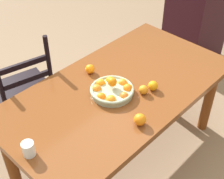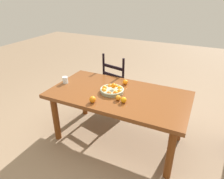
{
  "view_description": "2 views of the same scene",
  "coord_description": "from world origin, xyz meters",
  "px_view_note": "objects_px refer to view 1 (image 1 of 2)",
  "views": [
    {
      "loc": [
        -1.36,
        -1.22,
        2.23
      ],
      "look_at": [
        -0.09,
        -0.01,
        0.78
      ],
      "focal_mm": 52.42,
      "sensor_mm": 36.0,
      "label": 1
    },
    {
      "loc": [
        0.91,
        -2.1,
        1.94
      ],
      "look_at": [
        -0.09,
        -0.01,
        0.78
      ],
      "focal_mm": 32.44,
      "sensor_mm": 36.0,
      "label": 2
    }
  ],
  "objects_px": {
    "dining_table": "(119,98)",
    "fruit_bowl": "(112,90)",
    "orange_loose_0": "(140,120)",
    "drinking_glass": "(28,149)",
    "orange_loose_2": "(153,86)",
    "orange_loose_3": "(90,69)",
    "orange_loose_1": "(143,90)",
    "chair_near_window": "(24,91)",
    "cabinet": "(196,21)"
  },
  "relations": [
    {
      "from": "fruit_bowl",
      "to": "cabinet",
      "type": "bearing_deg",
      "value": 12.63
    },
    {
      "from": "drinking_glass",
      "to": "fruit_bowl",
      "type": "bearing_deg",
      "value": 2.08
    },
    {
      "from": "orange_loose_0",
      "to": "orange_loose_1",
      "type": "height_order",
      "value": "orange_loose_0"
    },
    {
      "from": "chair_near_window",
      "to": "orange_loose_2",
      "type": "height_order",
      "value": "chair_near_window"
    },
    {
      "from": "dining_table",
      "to": "orange_loose_0",
      "type": "bearing_deg",
      "value": -117.57
    },
    {
      "from": "orange_loose_0",
      "to": "orange_loose_1",
      "type": "xyz_separation_m",
      "value": [
        0.25,
        0.18,
        -0.01
      ]
    },
    {
      "from": "orange_loose_0",
      "to": "orange_loose_3",
      "type": "bearing_deg",
      "value": 75.7
    },
    {
      "from": "orange_loose_2",
      "to": "orange_loose_3",
      "type": "distance_m",
      "value": 0.5
    },
    {
      "from": "orange_loose_3",
      "to": "drinking_glass",
      "type": "relative_size",
      "value": 0.75
    },
    {
      "from": "cabinet",
      "to": "orange_loose_3",
      "type": "distance_m",
      "value": 1.78
    },
    {
      "from": "orange_loose_2",
      "to": "orange_loose_3",
      "type": "height_order",
      "value": "same"
    },
    {
      "from": "cabinet",
      "to": "orange_loose_1",
      "type": "relative_size",
      "value": 14.39
    },
    {
      "from": "fruit_bowl",
      "to": "orange_loose_2",
      "type": "height_order",
      "value": "fruit_bowl"
    },
    {
      "from": "cabinet",
      "to": "orange_loose_1",
      "type": "distance_m",
      "value": 1.78
    },
    {
      "from": "dining_table",
      "to": "drinking_glass",
      "type": "bearing_deg",
      "value": -177.28
    },
    {
      "from": "dining_table",
      "to": "fruit_bowl",
      "type": "relative_size",
      "value": 5.75
    },
    {
      "from": "dining_table",
      "to": "fruit_bowl",
      "type": "height_order",
      "value": "fruit_bowl"
    },
    {
      "from": "orange_loose_0",
      "to": "dining_table",
      "type": "bearing_deg",
      "value": 62.43
    },
    {
      "from": "chair_near_window",
      "to": "fruit_bowl",
      "type": "bearing_deg",
      "value": 120.75
    },
    {
      "from": "drinking_glass",
      "to": "cabinet",
      "type": "bearing_deg",
      "value": 9.7
    },
    {
      "from": "dining_table",
      "to": "cabinet",
      "type": "height_order",
      "value": "cabinet"
    },
    {
      "from": "chair_near_window",
      "to": "drinking_glass",
      "type": "bearing_deg",
      "value": 73.19
    },
    {
      "from": "orange_loose_3",
      "to": "fruit_bowl",
      "type": "bearing_deg",
      "value": -102.59
    },
    {
      "from": "chair_near_window",
      "to": "fruit_bowl",
      "type": "xyz_separation_m",
      "value": [
        0.25,
        -0.79,
        0.31
      ]
    },
    {
      "from": "orange_loose_3",
      "to": "cabinet",
      "type": "bearing_deg",
      "value": 3.75
    },
    {
      "from": "dining_table",
      "to": "orange_loose_2",
      "type": "distance_m",
      "value": 0.28
    },
    {
      "from": "orange_loose_3",
      "to": "chair_near_window",
      "type": "bearing_deg",
      "value": 122.58
    },
    {
      "from": "orange_loose_0",
      "to": "drinking_glass",
      "type": "bearing_deg",
      "value": 153.99
    },
    {
      "from": "fruit_bowl",
      "to": "orange_loose_3",
      "type": "relative_size",
      "value": 4.4
    },
    {
      "from": "cabinet",
      "to": "drinking_glass",
      "type": "xyz_separation_m",
      "value": [
        -2.54,
        -0.43,
        0.31
      ]
    },
    {
      "from": "chair_near_window",
      "to": "orange_loose_1",
      "type": "xyz_separation_m",
      "value": [
        0.41,
        -0.94,
        0.31
      ]
    },
    {
      "from": "orange_loose_1",
      "to": "chair_near_window",
      "type": "bearing_deg",
      "value": 113.35
    },
    {
      "from": "dining_table",
      "to": "fruit_bowl",
      "type": "bearing_deg",
      "value": -171.97
    },
    {
      "from": "cabinet",
      "to": "orange_loose_0",
      "type": "relative_size",
      "value": 11.94
    },
    {
      "from": "chair_near_window",
      "to": "orange_loose_3",
      "type": "distance_m",
      "value": 0.67
    },
    {
      "from": "orange_loose_2",
      "to": "orange_loose_1",
      "type": "bearing_deg",
      "value": 164.23
    },
    {
      "from": "chair_near_window",
      "to": "cabinet",
      "type": "bearing_deg",
      "value": -177.39
    },
    {
      "from": "cabinet",
      "to": "orange_loose_3",
      "type": "xyz_separation_m",
      "value": [
        -1.75,
        -0.11,
        0.3
      ]
    },
    {
      "from": "fruit_bowl",
      "to": "orange_loose_0",
      "type": "distance_m",
      "value": 0.34
    },
    {
      "from": "orange_loose_0",
      "to": "orange_loose_3",
      "type": "distance_m",
      "value": 0.64
    },
    {
      "from": "fruit_bowl",
      "to": "orange_loose_3",
      "type": "bearing_deg",
      "value": 77.41
    },
    {
      "from": "dining_table",
      "to": "orange_loose_2",
      "type": "height_order",
      "value": "orange_loose_2"
    },
    {
      "from": "cabinet",
      "to": "orange_loose_3",
      "type": "relative_size",
      "value": 13.32
    },
    {
      "from": "dining_table",
      "to": "orange_loose_2",
      "type": "bearing_deg",
      "value": -51.84
    },
    {
      "from": "orange_loose_0",
      "to": "orange_loose_3",
      "type": "xyz_separation_m",
      "value": [
        0.16,
        0.62,
        -0.0
      ]
    },
    {
      "from": "fruit_bowl",
      "to": "orange_loose_1",
      "type": "xyz_separation_m",
      "value": [
        0.16,
        -0.16,
        0.0
      ]
    },
    {
      "from": "drinking_glass",
      "to": "orange_loose_1",
      "type": "bearing_deg",
      "value": -8.44
    },
    {
      "from": "cabinet",
      "to": "drinking_glass",
      "type": "relative_size",
      "value": 10.05
    },
    {
      "from": "fruit_bowl",
      "to": "orange_loose_2",
      "type": "bearing_deg",
      "value": -37.18
    },
    {
      "from": "drinking_glass",
      "to": "dining_table",
      "type": "bearing_deg",
      "value": 2.72
    }
  ]
}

